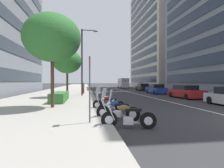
{
  "coord_description": "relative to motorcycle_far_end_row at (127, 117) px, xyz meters",
  "views": [
    {
      "loc": [
        -6.83,
        7.38,
        1.8
      ],
      "look_at": [
        13.38,
        4.43,
        1.53
      ],
      "focal_mm": 29.2,
      "sensor_mm": 36.0,
      "label": 1
    }
  ],
  "objects": [
    {
      "name": "car_far_down_avenue",
      "position": [
        27.26,
        -9.46,
        0.24
      ],
      "size": [
        4.25,
        1.91,
        1.43
      ],
      "rotation": [
        0.0,
        0.0,
        -0.0
      ],
      "color": "black",
      "rests_on": "ground"
    },
    {
      "name": "parking_sign_by_curb",
      "position": [
        0.52,
        1.42,
        1.31
      ],
      "size": [
        0.32,
        0.06,
        2.67
      ],
      "color": "#47494C",
      "rests_on": "sidewalk_right_plaza"
    },
    {
      "name": "clipped_hedge_bed",
      "position": [
        8.98,
        3.74,
        0.08
      ],
      "size": [
        4.54,
        1.1,
        0.75
      ],
      "primitive_type": "cube",
      "color": "#337033",
      "rests_on": "sidewalk_right_plaza"
    },
    {
      "name": "motorcycle_far_end_row",
      "position": [
        0.0,
        0.0,
        0.0
      ],
      "size": [
        0.78,
        2.09,
        1.48
      ],
      "rotation": [
        0.0,
        0.0,
        1.31
      ],
      "color": "black",
      "rests_on": "ground"
    },
    {
      "name": "lane_centre_stripe",
      "position": [
        35.01,
        -5.78,
        -0.43
      ],
      "size": [
        110.0,
        0.16,
        0.01
      ],
      "primitive_type": "cube",
      "color": "silver",
      "rests_on": "ground"
    },
    {
      "name": "sidewalk_right_plaza",
      "position": [
        30.01,
        5.06,
        -0.36
      ],
      "size": [
        160.0,
        9.02,
        0.15
      ],
      "primitive_type": "cube",
      "color": "#A39E93",
      "rests_on": "ground"
    },
    {
      "name": "car_approaching_light",
      "position": [
        19.24,
        -8.9,
        0.22
      ],
      "size": [
        4.49,
        1.87,
        1.41
      ],
      "rotation": [
        0.0,
        0.0,
        0.0
      ],
      "color": "navy",
      "rests_on": "ground"
    },
    {
      "name": "delivery_van_ahead",
      "position": [
        43.49,
        -8.97,
        1.01
      ],
      "size": [
        5.93,
        2.16,
        2.71
      ],
      "rotation": [
        0.0,
        0.0,
        0.0
      ],
      "color": "#B7B7BC",
      "rests_on": "ground"
    },
    {
      "name": "street_tree_by_lamp_post",
      "position": [
        5.21,
        3.69,
        4.14
      ],
      "size": [
        3.61,
        3.61,
        5.97
      ],
      "color": "#473323",
      "rests_on": "sidewalk_right_plaza"
    },
    {
      "name": "motorcycle_by_sign_pole",
      "position": [
        1.49,
        0.15,
        0.01
      ],
      "size": [
        1.08,
        1.93,
        1.49
      ],
      "rotation": [
        0.0,
        0.0,
        1.09
      ],
      "color": "black",
      "rests_on": "ground"
    },
    {
      "name": "pedestrian_on_plaza",
      "position": [
        18.35,
        1.93,
        0.53
      ],
      "size": [
        0.47,
        0.4,
        1.63
      ],
      "rotation": [
        0.0,
        0.0,
        1.16
      ],
      "color": "maroon",
      "rests_on": "sidewalk_right_plaza"
    },
    {
      "name": "street_lamp_with_banners",
      "position": [
        15.2,
        1.74,
        4.45
      ],
      "size": [
        1.26,
        1.99,
        7.9
      ],
      "color": "#232326",
      "rests_on": "sidewalk_right_plaza"
    },
    {
      "name": "motorcycle_mid_row",
      "position": [
        4.24,
        0.24,
        0.0
      ],
      "size": [
        1.4,
        1.87,
        1.48
      ],
      "rotation": [
        0.0,
        0.0,
        0.94
      ],
      "color": "black",
      "rests_on": "ground"
    },
    {
      "name": "car_following_behind",
      "position": [
        11.65,
        -9.23,
        0.22
      ],
      "size": [
        4.74,
        2.06,
        1.41
      ],
      "rotation": [
        0.0,
        0.0,
        0.03
      ],
      "color": "maroon",
      "rests_on": "ground"
    },
    {
      "name": "office_tower_mid_left",
      "position": [
        43.11,
        -23.88,
        14.45
      ],
      "size": [
        24.86,
        19.64,
        29.77
      ],
      "color": "beige",
      "rests_on": "ground"
    },
    {
      "name": "street_tree_near_plaza_corner",
      "position": [
        13.35,
        3.55,
        3.53
      ],
      "size": [
        3.06,
        3.06,
        5.14
      ],
      "color": "#473323",
      "rests_on": "sidewalk_right_plaza"
    }
  ]
}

